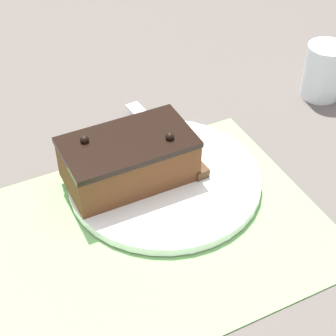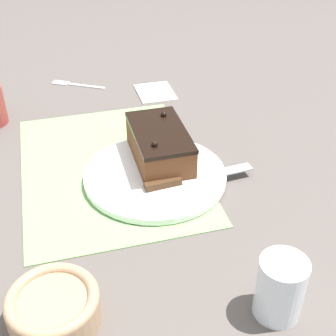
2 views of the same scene
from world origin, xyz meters
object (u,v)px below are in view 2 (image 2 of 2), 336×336
(dessert_fork, at_px, (74,84))
(cake_plate, at_px, (155,176))
(drinking_glass, at_px, (280,288))
(chocolate_cake, at_px, (160,145))
(serving_knife, at_px, (181,180))
(small_bowl, at_px, (54,308))

(dessert_fork, bearing_deg, cake_plate, -137.34)
(drinking_glass, bearing_deg, cake_plate, -165.53)
(chocolate_cake, xyz_separation_m, drinking_glass, (0.38, 0.07, -0.00))
(chocolate_cake, bearing_deg, serving_knife, 12.60)
(cake_plate, bearing_deg, small_bowl, -36.72)
(cake_plate, xyz_separation_m, small_bowl, (0.28, -0.21, 0.02))
(drinking_glass, bearing_deg, dessert_fork, -166.52)
(cake_plate, xyz_separation_m, chocolate_cake, (-0.04, 0.02, 0.04))
(dessert_fork, bearing_deg, small_bowl, -157.75)
(serving_knife, relative_size, small_bowl, 1.74)
(chocolate_cake, relative_size, serving_knife, 0.82)
(cake_plate, height_order, dessert_fork, cake_plate)
(cake_plate, relative_size, dessert_fork, 1.96)
(chocolate_cake, relative_size, drinking_glass, 1.88)
(small_bowl, relative_size, dessert_fork, 0.90)
(small_bowl, distance_m, dessert_fork, 0.75)
(small_bowl, bearing_deg, serving_knife, 133.91)
(serving_knife, xyz_separation_m, small_bowl, (0.24, -0.25, 0.01))
(serving_knife, relative_size, drinking_glass, 2.29)
(serving_knife, height_order, small_bowl, small_bowl)
(serving_knife, distance_m, drinking_glass, 0.30)
(serving_knife, bearing_deg, chocolate_cake, -172.08)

